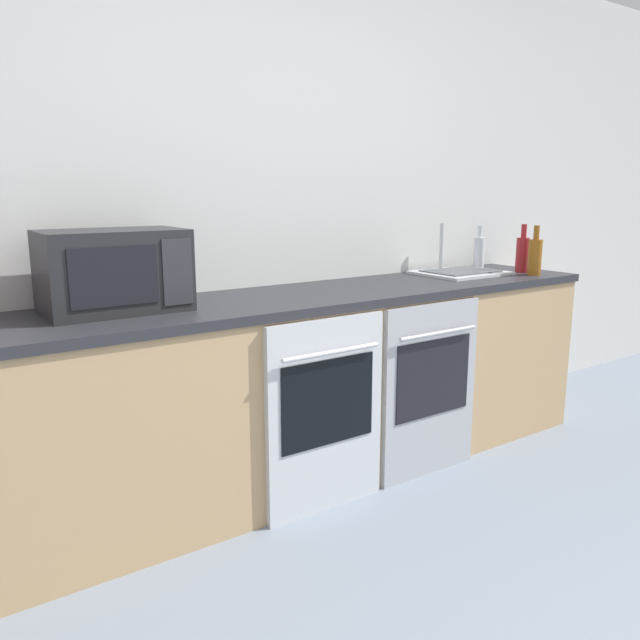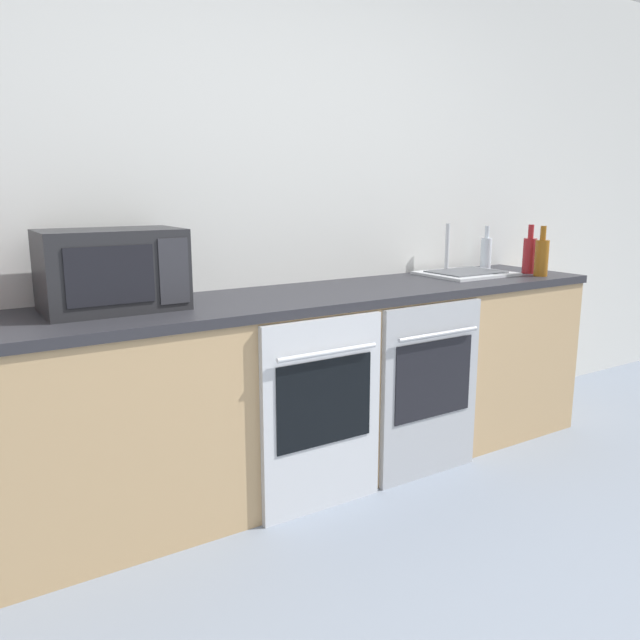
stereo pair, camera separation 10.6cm
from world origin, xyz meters
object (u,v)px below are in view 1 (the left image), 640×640
(oven_right, at_px, (431,389))
(bottle_amber, at_px, (535,256))
(bottle_clear, at_px, (479,252))
(oven_left, at_px, (326,415))
(bottle_red, at_px, (522,254))
(sink, at_px, (460,271))
(microwave, at_px, (114,271))

(oven_right, distance_m, bottle_amber, 1.07)
(bottle_clear, height_order, bottle_amber, bottle_amber)
(oven_left, relative_size, bottle_clear, 3.28)
(bottle_red, bearing_deg, oven_right, -165.42)
(oven_left, bearing_deg, bottle_clear, 18.93)
(oven_left, height_order, bottle_amber, bottle_amber)
(oven_left, relative_size, sink, 1.78)
(bottle_amber, bearing_deg, oven_left, -175.12)
(bottle_clear, height_order, sink, sink)
(sink, bearing_deg, oven_left, -161.92)
(bottle_clear, xyz_separation_m, sink, (-0.29, -0.12, -0.08))
(bottle_amber, relative_size, sink, 0.58)
(bottle_amber, xyz_separation_m, sink, (-0.31, 0.26, -0.09))
(bottle_amber, bearing_deg, bottle_clear, 93.15)
(microwave, height_order, bottle_amber, microwave)
(oven_left, height_order, microwave, microwave)
(oven_left, relative_size, bottle_red, 3.07)
(microwave, distance_m, sink, 1.92)
(oven_left, height_order, bottle_clear, bottle_clear)
(microwave, height_order, sink, microwave)
(oven_right, bearing_deg, bottle_clear, 30.15)
(bottle_clear, distance_m, sink, 0.32)
(microwave, xyz_separation_m, bottle_clear, (2.20, 0.12, -0.06))
(bottle_red, height_order, sink, sink)
(oven_right, relative_size, bottle_red, 3.07)
(oven_left, distance_m, microwave, 1.03)
(oven_right, distance_m, sink, 0.85)
(bottle_red, xyz_separation_m, bottle_clear, (-0.06, 0.26, -0.01))
(bottle_clear, bearing_deg, sink, -157.67)
(bottle_clear, bearing_deg, bottle_red, -76.55)
(oven_right, bearing_deg, bottle_red, 14.58)
(bottle_clear, relative_size, sink, 0.54)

